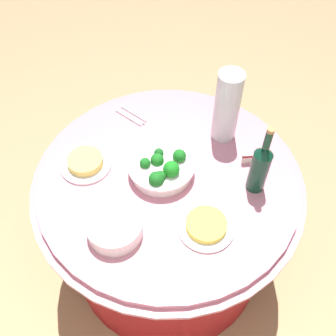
{
  "coord_description": "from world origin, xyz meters",
  "views": [
    {
      "loc": [
        -0.07,
        0.99,
        2.04
      ],
      "look_at": [
        0.0,
        0.0,
        0.79
      ],
      "focal_mm": 41.56,
      "sensor_mm": 36.0,
      "label": 1
    }
  ],
  "objects_px": {
    "plate_stack": "(115,227)",
    "food_plate_fried_egg": "(206,225)",
    "label_placard_front": "(248,158)",
    "serving_tongs": "(132,117)",
    "food_plate_noodles": "(86,162)",
    "decorative_fruit_vase": "(226,110)",
    "wine_bottle": "(260,167)",
    "broccoli_bowl": "(162,168)"
  },
  "relations": [
    {
      "from": "wine_bottle",
      "to": "serving_tongs",
      "type": "xyz_separation_m",
      "value": [
        0.55,
        -0.37,
        -0.12
      ]
    },
    {
      "from": "food_plate_fried_egg",
      "to": "food_plate_noodles",
      "type": "bearing_deg",
      "value": -27.46
    },
    {
      "from": "label_placard_front",
      "to": "food_plate_fried_egg",
      "type": "bearing_deg",
      "value": 62.46
    },
    {
      "from": "broccoli_bowl",
      "to": "label_placard_front",
      "type": "relative_size",
      "value": 5.09
    },
    {
      "from": "serving_tongs",
      "to": "food_plate_noodles",
      "type": "bearing_deg",
      "value": 62.68
    },
    {
      "from": "food_plate_fried_egg",
      "to": "plate_stack",
      "type": "bearing_deg",
      "value": 7.33
    },
    {
      "from": "plate_stack",
      "to": "decorative_fruit_vase",
      "type": "height_order",
      "value": "decorative_fruit_vase"
    },
    {
      "from": "serving_tongs",
      "to": "food_plate_fried_egg",
      "type": "distance_m",
      "value": 0.68
    },
    {
      "from": "food_plate_fried_egg",
      "to": "label_placard_front",
      "type": "height_order",
      "value": "label_placard_front"
    },
    {
      "from": "food_plate_fried_egg",
      "to": "wine_bottle",
      "type": "bearing_deg",
      "value": -133.27
    },
    {
      "from": "wine_bottle",
      "to": "food_plate_noodles",
      "type": "relative_size",
      "value": 1.53
    },
    {
      "from": "decorative_fruit_vase",
      "to": "label_placard_front",
      "type": "relative_size",
      "value": 6.18
    },
    {
      "from": "wine_bottle",
      "to": "plate_stack",
      "type": "bearing_deg",
      "value": 25.23
    },
    {
      "from": "decorative_fruit_vase",
      "to": "serving_tongs",
      "type": "height_order",
      "value": "decorative_fruit_vase"
    },
    {
      "from": "decorative_fruit_vase",
      "to": "label_placard_front",
      "type": "xyz_separation_m",
      "value": [
        -0.1,
        0.16,
        -0.12
      ]
    },
    {
      "from": "plate_stack",
      "to": "wine_bottle",
      "type": "height_order",
      "value": "wine_bottle"
    },
    {
      "from": "broccoli_bowl",
      "to": "label_placard_front",
      "type": "height_order",
      "value": "broccoli_bowl"
    },
    {
      "from": "wine_bottle",
      "to": "broccoli_bowl",
      "type": "bearing_deg",
      "value": -5.43
    },
    {
      "from": "serving_tongs",
      "to": "label_placard_front",
      "type": "height_order",
      "value": "label_placard_front"
    },
    {
      "from": "broccoli_bowl",
      "to": "decorative_fruit_vase",
      "type": "xyz_separation_m",
      "value": [
        -0.26,
        -0.25,
        0.11
      ]
    },
    {
      "from": "serving_tongs",
      "to": "food_plate_fried_egg",
      "type": "bearing_deg",
      "value": 121.93
    },
    {
      "from": "plate_stack",
      "to": "food_plate_fried_egg",
      "type": "height_order",
      "value": "plate_stack"
    },
    {
      "from": "food_plate_fried_egg",
      "to": "label_placard_front",
      "type": "relative_size",
      "value": 4.0
    },
    {
      "from": "serving_tongs",
      "to": "label_placard_front",
      "type": "distance_m",
      "value": 0.58
    },
    {
      "from": "food_plate_noodles",
      "to": "label_placard_front",
      "type": "height_order",
      "value": "label_placard_front"
    },
    {
      "from": "broccoli_bowl",
      "to": "food_plate_fried_egg",
      "type": "xyz_separation_m",
      "value": [
        -0.19,
        0.25,
        -0.03
      ]
    },
    {
      "from": "decorative_fruit_vase",
      "to": "food_plate_noodles",
      "type": "xyz_separation_m",
      "value": [
        0.59,
        0.23,
        -0.13
      ]
    },
    {
      "from": "food_plate_noodles",
      "to": "food_plate_fried_egg",
      "type": "bearing_deg",
      "value": 152.54
    },
    {
      "from": "plate_stack",
      "to": "wine_bottle",
      "type": "xyz_separation_m",
      "value": [
        -0.54,
        -0.25,
        0.09
      ]
    },
    {
      "from": "plate_stack",
      "to": "decorative_fruit_vase",
      "type": "distance_m",
      "value": 0.69
    },
    {
      "from": "wine_bottle",
      "to": "food_plate_fried_egg",
      "type": "bearing_deg",
      "value": 46.73
    },
    {
      "from": "plate_stack",
      "to": "food_plate_fried_egg",
      "type": "bearing_deg",
      "value": -172.67
    },
    {
      "from": "wine_bottle",
      "to": "food_plate_fried_egg",
      "type": "xyz_separation_m",
      "value": [
        0.2,
        0.21,
        -0.11
      ]
    },
    {
      "from": "food_plate_noodles",
      "to": "serving_tongs",
      "type": "bearing_deg",
      "value": -117.32
    },
    {
      "from": "serving_tongs",
      "to": "food_plate_fried_egg",
      "type": "height_order",
      "value": "food_plate_fried_egg"
    },
    {
      "from": "serving_tongs",
      "to": "food_plate_fried_egg",
      "type": "relative_size",
      "value": 0.71
    },
    {
      "from": "food_plate_fried_egg",
      "to": "label_placard_front",
      "type": "xyz_separation_m",
      "value": [
        -0.17,
        -0.33,
        0.02
      ]
    },
    {
      "from": "food_plate_noodles",
      "to": "plate_stack",
      "type": "bearing_deg",
      "value": 119.58
    },
    {
      "from": "food_plate_noodles",
      "to": "label_placard_front",
      "type": "bearing_deg",
      "value": -174.87
    },
    {
      "from": "plate_stack",
      "to": "food_plate_noodles",
      "type": "xyz_separation_m",
      "value": [
        0.18,
        -0.31,
        -0.02
      ]
    },
    {
      "from": "plate_stack",
      "to": "serving_tongs",
      "type": "xyz_separation_m",
      "value": [
        0.02,
        -0.62,
        -0.03
      ]
    },
    {
      "from": "broccoli_bowl",
      "to": "serving_tongs",
      "type": "xyz_separation_m",
      "value": [
        0.17,
        -0.33,
        -0.04
      ]
    }
  ]
}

